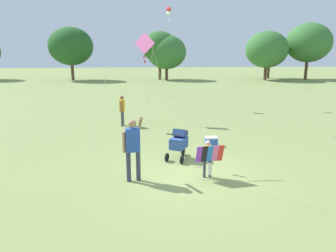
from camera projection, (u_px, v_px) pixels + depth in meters
ground_plane at (188, 174)px, 9.28m from camera, size 120.00×120.00×0.00m
treeline_distant at (177, 48)px, 38.22m from camera, size 45.21×7.67×6.82m
child_with_butterfly_kite at (208, 156)px, 8.87m from camera, size 0.80×0.40×1.09m
person_adult_flyer at (133, 144)px, 8.56m from camera, size 0.57×0.58×1.82m
stroller at (179, 141)px, 10.45m from camera, size 0.84×1.09×1.03m
kite_green_novelty at (145, 45)px, 15.34m from camera, size 0.98×4.19×4.40m
kite_blue_high at (168, 13)px, 19.29m from camera, size 1.86×3.55×6.13m
person_sitting_far at (122, 108)px, 15.02m from camera, size 0.24×0.46×1.46m
cooler_box at (211, 141)px, 11.99m from camera, size 0.45×0.33×0.35m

